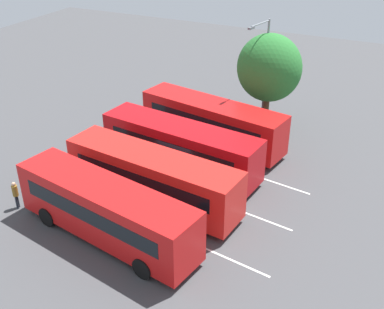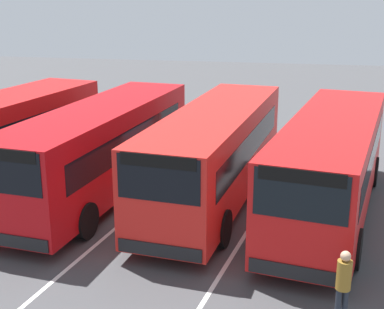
# 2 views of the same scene
# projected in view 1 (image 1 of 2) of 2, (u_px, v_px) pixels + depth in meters

# --- Properties ---
(ground_plane) EXTENTS (75.80, 75.80, 0.00)m
(ground_plane) POSITION_uv_depth(u_px,v_px,m) (170.00, 184.00, 29.30)
(ground_plane) COLOR #424244
(bus_far_left) EXTENTS (10.85, 4.27, 3.14)m
(bus_far_left) POSITION_uv_depth(u_px,v_px,m) (212.00, 121.00, 33.13)
(bus_far_left) COLOR red
(bus_far_left) RESTS_ON ground
(bus_center_left) EXTENTS (10.80, 3.70, 3.14)m
(bus_center_left) POSITION_uv_depth(u_px,v_px,m) (180.00, 146.00, 29.93)
(bus_center_left) COLOR #B70C11
(bus_center_left) RESTS_ON ground
(bus_center_right) EXTENTS (10.80, 3.63, 3.14)m
(bus_center_right) POSITION_uv_depth(u_px,v_px,m) (152.00, 177.00, 26.75)
(bus_center_right) COLOR red
(bus_center_right) RESTS_ON ground
(bus_far_right) EXTENTS (10.85, 4.27, 3.14)m
(bus_far_right) POSITION_uv_depth(u_px,v_px,m) (106.00, 210.00, 24.00)
(bus_far_right) COLOR red
(bus_far_right) RESTS_ON ground
(pedestrian) EXTENTS (0.42, 0.42, 1.71)m
(pedestrian) POSITION_uv_depth(u_px,v_px,m) (15.00, 193.00, 26.65)
(pedestrian) COLOR #232833
(pedestrian) RESTS_ON ground
(street_lamp) EXTENTS (0.75, 2.60, 8.14)m
(street_lamp) POSITION_uv_depth(u_px,v_px,m) (264.00, 68.00, 34.04)
(street_lamp) COLOR gray
(street_lamp) RESTS_ON ground
(depot_tree) EXTENTS (4.66, 4.19, 7.22)m
(depot_tree) POSITION_uv_depth(u_px,v_px,m) (269.00, 68.00, 33.89)
(depot_tree) COLOR #4C3823
(depot_tree) RESTS_ON ground
(lane_stripe_outer_left) EXTENTS (16.03, 2.49, 0.01)m
(lane_stripe_outer_left) POSITION_uv_depth(u_px,v_px,m) (197.00, 157.00, 32.33)
(lane_stripe_outer_left) COLOR silver
(lane_stripe_outer_left) RESTS_ON ground
(lane_stripe_inner_left) EXTENTS (16.03, 2.49, 0.01)m
(lane_stripe_inner_left) POSITION_uv_depth(u_px,v_px,m) (170.00, 184.00, 29.30)
(lane_stripe_inner_left) COLOR silver
(lane_stripe_inner_left) RESTS_ON ground
(lane_stripe_inner_right) EXTENTS (16.03, 2.49, 0.01)m
(lane_stripe_inner_right) POSITION_uv_depth(u_px,v_px,m) (137.00, 218.00, 26.26)
(lane_stripe_inner_right) COLOR silver
(lane_stripe_inner_right) RESTS_ON ground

